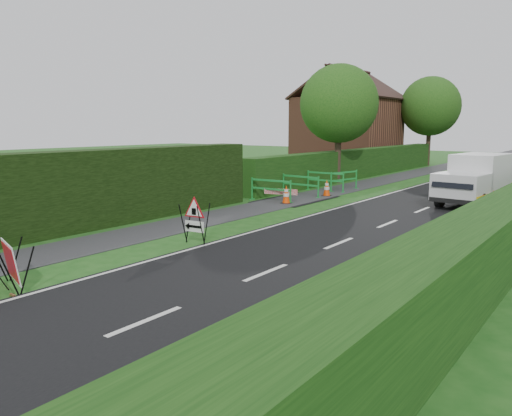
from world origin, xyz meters
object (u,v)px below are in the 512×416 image
Objects in this scene: red_rect_sign at (11,263)px; triangle_sign at (193,216)px; hatchback_car at (500,170)px; works_van at (476,178)px.

triangle_sign reaches higher than red_rect_sign.
triangle_sign is 23.66m from hatchback_car.
red_rect_sign is 28.65m from hatchback_car.
hatchback_car is (-1.19, 11.32, -0.54)m from works_van.
hatchback_car is at bearing 99.86° from red_rect_sign.
works_van reaches higher than red_rect_sign.
works_van is at bearing -70.90° from hatchback_car.
works_van reaches higher than hatchback_car.
hatchback_car reaches higher than red_rect_sign.
hatchback_car is (3.59, 28.42, 0.02)m from red_rect_sign.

